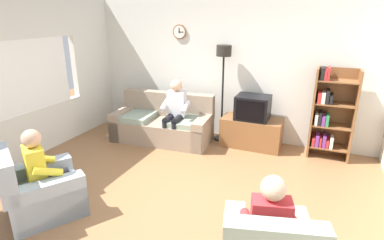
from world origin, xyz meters
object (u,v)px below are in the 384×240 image
(couch, at_px, (163,125))
(person_in_left_armchair, at_px, (44,168))
(bookshelf, at_px, (329,114))
(floor_lamp, at_px, (223,67))
(tv, at_px, (253,107))
(tv_stand, at_px, (251,132))
(person_in_right_armchair, at_px, (269,222))
(person_on_couch, at_px, (175,109))
(armchair_near_window, at_px, (40,192))

(couch, relative_size, person_in_left_armchair, 1.76)
(bookshelf, bearing_deg, floor_lamp, 179.12)
(tv, bearing_deg, tv_stand, 90.00)
(tv_stand, bearing_deg, couch, -167.64)
(couch, height_order, floor_lamp, floor_lamp)
(person_in_left_armchair, relative_size, person_in_right_armchair, 1.00)
(tv, xyz_separation_m, person_in_left_armchair, (-1.89, -3.02, -0.16))
(couch, xyz_separation_m, person_on_couch, (0.32, -0.11, 0.39))
(person_on_couch, bearing_deg, bookshelf, 11.68)
(couch, height_order, person_in_right_armchair, person_in_right_armchair)
(armchair_near_window, distance_m, person_in_right_armchair, 2.78)
(couch, relative_size, tv_stand, 1.79)
(tv, xyz_separation_m, bookshelf, (1.29, 0.09, 0.01))
(tv_stand, height_order, floor_lamp, floor_lamp)
(tv_stand, bearing_deg, bookshelf, 3.08)
(person_in_left_armchair, bearing_deg, floor_lamp, 67.96)
(armchair_near_window, height_order, person_in_left_armchair, person_in_left_armchair)
(bookshelf, height_order, person_on_couch, bookshelf)
(bookshelf, xyz_separation_m, armchair_near_window, (-3.23, -3.18, -0.48))
(tv, relative_size, armchair_near_window, 0.51)
(bookshelf, bearing_deg, person_in_right_armchair, -98.65)
(tv, distance_m, person_in_right_armchair, 3.12)
(armchair_near_window, bearing_deg, tv, 57.87)
(floor_lamp, height_order, person_in_right_armchair, floor_lamp)
(person_in_left_armchair, bearing_deg, tv, 57.87)
(person_on_couch, bearing_deg, couch, 161.34)
(floor_lamp, relative_size, armchair_near_window, 1.58)
(couch, bearing_deg, person_in_left_armchair, -94.43)
(bookshelf, relative_size, floor_lamp, 0.85)
(floor_lamp, relative_size, person_on_couch, 1.49)
(armchair_near_window, relative_size, person_in_left_armchair, 1.04)
(couch, height_order, tv, tv)
(couch, xyz_separation_m, person_in_left_armchair, (-0.21, -2.67, 0.29))
(floor_lamp, distance_m, person_in_right_armchair, 3.55)
(bookshelf, relative_size, person_in_left_armchair, 1.41)
(floor_lamp, height_order, person_on_couch, floor_lamp)
(armchair_near_window, height_order, person_on_couch, person_on_couch)
(couch, height_order, person_in_left_armchair, person_in_left_armchair)
(tv, xyz_separation_m, armchair_near_window, (-1.94, -3.09, -0.48))
(tv_stand, xyz_separation_m, person_on_couch, (-1.36, -0.48, 0.42))
(tv, xyz_separation_m, person_on_couch, (-1.36, -0.45, -0.07))
(armchair_near_window, xyz_separation_m, person_on_couch, (0.58, 2.64, 0.41))
(floor_lamp, bearing_deg, person_in_right_armchair, -65.27)
(couch, bearing_deg, person_on_couch, -18.66)
(bookshelf, xyz_separation_m, person_in_right_armchair, (-0.47, -3.10, -0.17))
(armchair_near_window, relative_size, person_on_couch, 0.94)
(bookshelf, distance_m, person_in_left_armchair, 4.45)
(tv_stand, relative_size, person_in_left_armchair, 0.98)
(tv, relative_size, bookshelf, 0.38)
(person_in_left_armchair, height_order, person_in_right_armchair, same)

